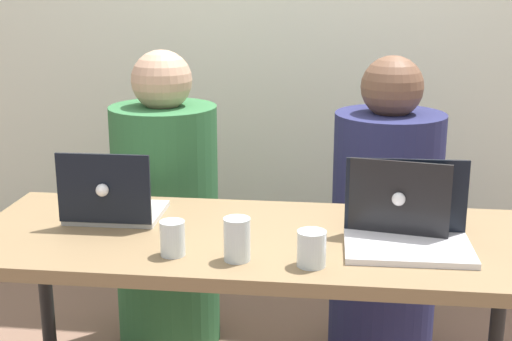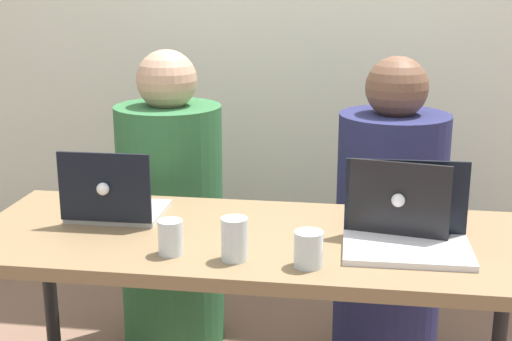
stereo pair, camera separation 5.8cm
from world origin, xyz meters
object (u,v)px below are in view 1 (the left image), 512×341
Objects in this scene: laptop_back_left at (113,204)px; water_glass_right at (311,251)px; person_on_left at (167,217)px; water_glass_center at (237,242)px; laptop_front_right at (407,229)px; water_glass_left at (173,240)px; laptop_back_right at (401,214)px; person_on_right at (385,227)px.

water_glass_right is (0.64, -0.29, -0.01)m from laptop_back_left.
water_glass_center is at bearing 99.92° from person_on_left.
laptop_front_right is (0.90, -0.11, -0.00)m from laptop_back_left.
water_glass_left is at bearing 175.69° from water_glass_center.
laptop_back_right is 3.37× the size of water_glass_left.
laptop_front_right is 0.13m from laptop_back_right.
person_on_right is at bearing 61.88° from water_glass_center.
laptop_front_right is at bearing 34.03° from water_glass_right.
water_glass_left is at bearing 133.39° from laptop_back_left.
person_on_left is 3.60× the size of laptop_back_right.
laptop_front_right and laptop_back_right have the same top height.
water_glass_center is at bearing 146.90° from laptop_back_left.
water_glass_right is (0.38, -0.03, -0.00)m from water_glass_left.
laptop_back_left reaches higher than water_glass_center.
water_glass_left is at bearing 89.38° from person_on_left.
laptop_front_right is (0.02, -0.68, 0.24)m from person_on_right.
water_glass_right is at bearing -147.09° from laptop_front_right.
laptop_back_right is at bearing 91.38° from person_on_right.
laptop_front_right is 3.00× the size of water_glass_center.
laptop_back_right is at bearing 92.93° from laptop_front_right.
laptop_back_left is at bearing 134.06° from water_glass_left.
person_on_right is 0.98m from water_glass_center.
person_on_right is 0.72m from laptop_front_right.
person_on_left is 3.33× the size of laptop_front_right.
person_on_right is 9.91× the size of water_glass_center.
water_glass_center is at bearing 175.76° from water_glass_right.
person_on_right is 12.04× the size of water_glass_left.
laptop_front_right is 1.08× the size of laptop_back_right.
person_on_left reaches higher than person_on_right.
laptop_back_left is 0.91m from laptop_front_right.
water_glass_center is 0.20m from water_glass_right.
laptop_back_left is at bearing 11.31° from laptop_back_right.
water_glass_center is (-0.46, -0.29, 0.00)m from laptop_back_right.
water_glass_center reaches higher than water_glass_right.
laptop_back_left is 0.52m from water_glass_center.
person_on_right is at bearing -148.20° from laptop_back_left.
laptop_back_left is 0.37m from water_glass_left.
person_on_left is 0.61m from laptop_back_left.
laptop_back_right is 0.54m from water_glass_center.
laptop_back_right is 2.77× the size of water_glass_center.
laptop_front_right is at bearing 172.13° from laptop_back_left.
laptop_back_left is at bearing 147.58° from water_glass_center.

